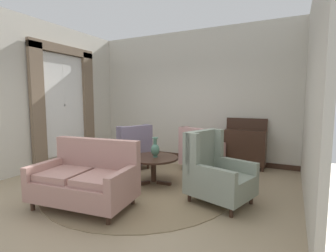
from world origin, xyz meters
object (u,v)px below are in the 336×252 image
coffee_table (153,161)px  sideboard (245,146)px  armchair_beside_settee (131,150)px  porcelain_vase (155,149)px  armchair_foreground_right (216,173)px  armchair_back_corner (200,152)px  settee (86,179)px

coffee_table → sideboard: bearing=55.0°
armchair_beside_settee → sideboard: bearing=143.5°
porcelain_vase → armchair_foreground_right: bearing=-13.2°
armchair_back_corner → coffee_table: bearing=86.1°
sideboard → coffee_table: bearing=-125.0°
settee → sideboard: bearing=54.6°
porcelain_vase → armchair_back_corner: (0.45, 1.26, -0.25)m
sideboard → settee: bearing=-118.4°
armchair_beside_settee → armchair_back_corner: armchair_beside_settee is taller
porcelain_vase → armchair_beside_settee: size_ratio=0.36×
coffee_table → sideboard: 2.35m
coffee_table → armchair_back_corner: armchair_back_corner is taller
settee → armchair_back_corner: 2.73m
settee → porcelain_vase: bearing=64.7°
coffee_table → settee: size_ratio=0.60×
armchair_back_corner → sideboard: 1.09m
porcelain_vase → sideboard: sideboard is taller
armchair_back_corner → armchair_foreground_right: bearing=134.3°
coffee_table → armchair_foreground_right: size_ratio=0.85×
settee → sideboard: size_ratio=1.35×
porcelain_vase → armchair_foreground_right: 1.30m
coffee_table → armchair_foreground_right: (1.28, -0.28, 0.02)m
coffee_table → armchair_back_corner: (0.49, 1.27, -0.01)m
armchair_back_corner → sideboard: size_ratio=0.86×
sideboard → armchair_back_corner: bearing=-142.8°
settee → armchair_foreground_right: size_ratio=1.42×
porcelain_vase → armchair_foreground_right: size_ratio=0.34×
armchair_foreground_right → sideboard: 2.21m
armchair_back_corner → sideboard: sideboard is taller
armchair_foreground_right → sideboard: (0.07, 2.20, 0.06)m
coffee_table → porcelain_vase: size_ratio=2.51×
coffee_table → armchair_back_corner: size_ratio=0.94×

